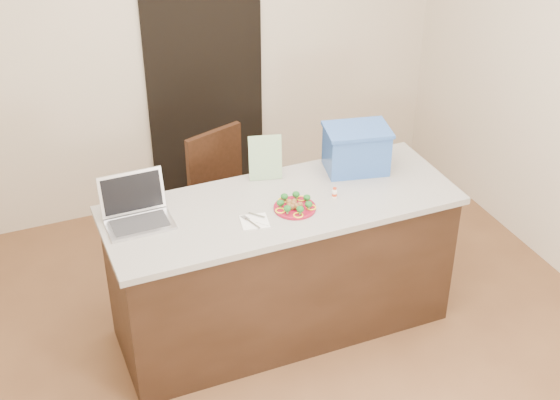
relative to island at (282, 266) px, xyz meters
name	(u,v)px	position (x,y,z in m)	size (l,w,h in m)	color
ground	(297,349)	(0.00, -0.25, -0.46)	(4.00, 4.00, 0.00)	brown
room_shell	(301,109)	(0.00, -0.25, 1.16)	(4.00, 4.00, 4.00)	white
doorway	(205,77)	(0.10, 1.73, 0.54)	(0.90, 0.02, 2.00)	black
island	(282,266)	(0.00, 0.00, 0.00)	(2.06, 0.76, 0.92)	black
plate	(295,208)	(0.04, -0.09, 0.47)	(0.24, 0.24, 0.02)	maroon
meatballs	(294,204)	(0.04, -0.10, 0.49)	(0.09, 0.10, 0.04)	brown
broccoli	(295,202)	(0.04, -0.09, 0.51)	(0.20, 0.20, 0.04)	#134919
pepper_rings	(295,206)	(0.04, -0.09, 0.48)	(0.23, 0.24, 0.01)	yellow
napkin	(255,222)	(-0.22, -0.13, 0.46)	(0.15, 0.15, 0.01)	silver
fork	(251,220)	(-0.24, -0.12, 0.47)	(0.05, 0.16, 0.00)	#ADADB1
knife	(261,221)	(-0.19, -0.15, 0.47)	(0.08, 0.17, 0.01)	white
yogurt_bottle	(335,193)	(0.30, -0.07, 0.48)	(0.03, 0.03, 0.07)	white
laptop	(136,209)	(-0.81, 0.15, 0.53)	(0.36, 0.29, 0.26)	silver
leaflet	(265,158)	(0.01, 0.29, 0.60)	(0.20, 0.00, 0.28)	silver
blue_box	(356,149)	(0.57, 0.18, 0.60)	(0.44, 0.35, 0.28)	#2C53A0
chair	(221,194)	(-0.11, 0.80, 0.09)	(0.55, 0.56, 0.98)	black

